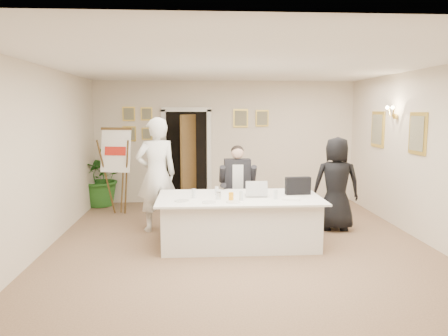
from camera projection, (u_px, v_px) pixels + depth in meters
name	position (u px, v px, depth m)	size (l,w,h in m)	color
floor	(240.00, 247.00, 6.85)	(7.00, 7.00, 0.00)	brown
ceiling	(241.00, 65.00, 6.48)	(6.00, 7.00, 0.02)	white
wall_back	(225.00, 142.00, 10.13)	(6.00, 0.10, 2.80)	beige
wall_front	(289.00, 210.00, 3.20)	(6.00, 0.10, 2.80)	beige
wall_left	(40.00, 160.00, 6.48)	(0.10, 7.00, 2.80)	beige
wall_right	(430.00, 157.00, 6.85)	(0.10, 7.00, 2.80)	beige
doorway	(187.00, 158.00, 9.94)	(1.14, 0.86, 2.20)	black
pictures_back_wall	(191.00, 123.00, 9.99)	(3.40, 0.06, 0.80)	#DFBF4C
pictures_right_wall	(395.00, 131.00, 7.99)	(0.06, 2.20, 0.80)	#DFBF4C
wall_sconce	(392.00, 112.00, 7.94)	(0.20, 0.30, 0.24)	gold
conference_table	(239.00, 220.00, 6.94)	(2.57, 1.37, 0.78)	white
seated_man	(237.00, 186.00, 7.97)	(0.65, 0.69, 1.52)	black
flip_chart	(118.00, 175.00, 8.90)	(0.63, 0.45, 1.75)	#3C2A13
standing_man	(156.00, 174.00, 7.70)	(0.73, 0.48, 2.01)	white
standing_woman	(336.00, 184.00, 7.74)	(0.82, 0.53, 1.67)	black
potted_palm	(102.00, 176.00, 9.75)	(1.19, 1.03, 1.32)	#255F1F
laptop	(256.00, 187.00, 6.94)	(0.34, 0.36, 0.28)	#B7BABC
laptop_bag	(298.00, 186.00, 7.05)	(0.41, 0.11, 0.29)	black
paper_stack	(291.00, 199.00, 6.66)	(0.28, 0.20, 0.03)	white
plate_left	(182.00, 201.00, 6.53)	(0.22, 0.22, 0.01)	white
plate_mid	(209.00, 202.00, 6.43)	(0.21, 0.21, 0.01)	white
plate_near	(233.00, 202.00, 6.46)	(0.21, 0.21, 0.01)	white
glass_a	(194.00, 193.00, 6.79)	(0.06, 0.06, 0.14)	silver
glass_b	(241.00, 196.00, 6.58)	(0.06, 0.06, 0.14)	silver
glass_c	(276.00, 195.00, 6.69)	(0.06, 0.06, 0.14)	silver
glass_d	(217.00, 191.00, 7.00)	(0.06, 0.06, 0.14)	silver
oj_glass	(231.00, 197.00, 6.55)	(0.07, 0.07, 0.13)	orange
steel_jug	(218.00, 196.00, 6.69)	(0.08, 0.08, 0.11)	silver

